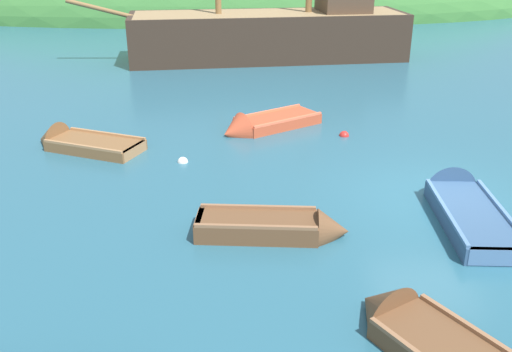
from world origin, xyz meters
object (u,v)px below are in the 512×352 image
at_px(buoy_white, 183,162).
at_px(sailing_ship, 271,41).
at_px(rowboat_portside, 432,346).
at_px(rowboat_outer_left, 278,229).
at_px(buoy_red, 344,136).
at_px(rowboat_far, 263,126).
at_px(rowboat_near_dock, 463,207).
at_px(rowboat_outer_right, 78,145).

bearing_deg(buoy_white, sailing_ship, 75.25).
distance_m(sailing_ship, rowboat_portside, 21.05).
relative_size(rowboat_outer_left, buoy_red, 10.53).
xyz_separation_m(sailing_ship, buoy_red, (1.21, -11.53, -0.87)).
height_order(rowboat_far, rowboat_outer_left, rowboat_far).
height_order(rowboat_portside, rowboat_far, rowboat_far).
height_order(rowboat_near_dock, rowboat_outer_left, rowboat_near_dock).
distance_m(rowboat_far, buoy_white, 3.50).
relative_size(rowboat_outer_right, rowboat_outer_left, 1.10).
xyz_separation_m(rowboat_near_dock, rowboat_outer_right, (-9.27, 4.67, -0.03)).
xyz_separation_m(rowboat_portside, rowboat_near_dock, (2.22, 4.33, 0.02)).
bearing_deg(rowboat_far, buoy_red, 131.12).
bearing_deg(buoy_white, rowboat_portside, -62.39).
height_order(sailing_ship, buoy_white, sailing_ship).
bearing_deg(rowboat_outer_left, buoy_white, 123.99).
relative_size(rowboat_portside, rowboat_near_dock, 0.88).
height_order(rowboat_outer_left, buoy_white, rowboat_outer_left).
xyz_separation_m(rowboat_near_dock, rowboat_far, (-3.91, 5.96, -0.02)).
bearing_deg(buoy_white, rowboat_near_dock, -28.22).
distance_m(rowboat_far, rowboat_outer_left, 6.72).
distance_m(rowboat_near_dock, rowboat_outer_left, 4.18).
bearing_deg(buoy_red, rowboat_far, 161.98).
bearing_deg(sailing_ship, rowboat_portside, 86.87).
relative_size(rowboat_portside, rowboat_outer_right, 1.00).
xyz_separation_m(rowboat_outer_left, buoy_red, (2.60, 5.94, -0.14)).
distance_m(rowboat_outer_left, buoy_white, 4.63).
xyz_separation_m(rowboat_near_dock, rowboat_outer_left, (-4.11, -0.76, 0.02)).
relative_size(rowboat_far, buoy_white, 12.05).
bearing_deg(rowboat_outer_left, buoy_red, 72.99).
relative_size(sailing_ship, rowboat_outer_left, 5.03).
height_order(rowboat_portside, buoy_red, rowboat_portside).
relative_size(rowboat_far, buoy_red, 11.48).
bearing_deg(buoy_white, buoy_red, 21.18).
bearing_deg(sailing_ship, rowboat_outer_left, 80.96).
xyz_separation_m(sailing_ship, rowboat_portside, (0.50, -21.03, -0.77)).
distance_m(sailing_ship, buoy_red, 11.62).
relative_size(sailing_ship, rowboat_far, 4.61).
height_order(buoy_white, buoy_red, buoy_red).
relative_size(rowboat_near_dock, rowboat_far, 1.15).
height_order(rowboat_portside, rowboat_outer_right, rowboat_outer_right).
relative_size(rowboat_near_dock, buoy_white, 13.84).
bearing_deg(rowboat_outer_left, sailing_ship, 92.08).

